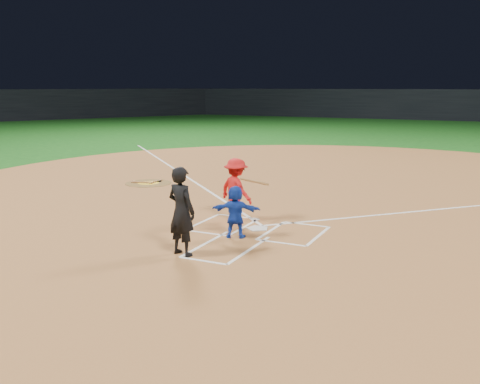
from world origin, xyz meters
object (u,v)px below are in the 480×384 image
at_px(on_deck_circle, 148,183).
at_px(umpire, 181,211).
at_px(batter_at_plate, 236,190).
at_px(catcher, 235,212).
at_px(home_plate, 258,228).

bearing_deg(on_deck_circle, umpire, -50.38).
height_order(umpire, batter_at_plate, umpire).
bearing_deg(umpire, on_deck_circle, -36.87).
bearing_deg(on_deck_circle, catcher, -40.05).
height_order(on_deck_circle, batter_at_plate, batter_at_plate).
height_order(home_plate, umpire, umpire).
distance_m(on_deck_circle, catcher, 7.90).
bearing_deg(umpire, batter_at_plate, -72.44).
distance_m(catcher, umpire, 1.77).
bearing_deg(catcher, home_plate, -116.59).
xyz_separation_m(home_plate, on_deck_circle, (-6.19, 4.13, -0.00)).
height_order(catcher, umpire, umpire).
relative_size(home_plate, catcher, 0.48).
height_order(on_deck_circle, umpire, umpire).
relative_size(on_deck_circle, batter_at_plate, 1.01).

